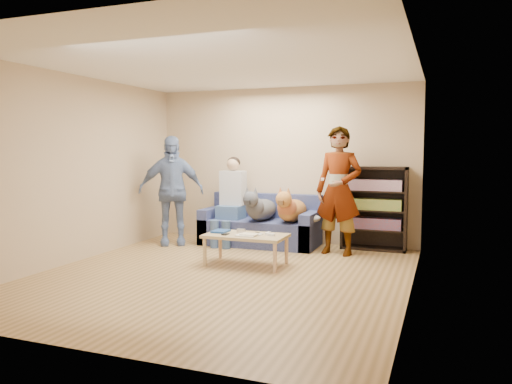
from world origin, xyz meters
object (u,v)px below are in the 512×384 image
at_px(person_standing_left, 171,191).
at_px(coffee_table, 246,238).
at_px(dog_gray, 260,208).
at_px(camera_silver, 241,231).
at_px(sofa, 261,227).
at_px(person_standing_right, 339,191).
at_px(person_seated, 231,197).
at_px(bookshelf, 374,206).
at_px(notebook_blue, 221,231).
at_px(dog_tan, 291,209).

bearing_deg(person_standing_left, coffee_table, -58.46).
bearing_deg(dog_gray, camera_silver, -82.84).
height_order(person_standing_left, dog_gray, person_standing_left).
bearing_deg(coffee_table, sofa, 102.21).
bearing_deg(camera_silver, person_standing_right, 41.43).
bearing_deg(dog_gray, coffee_table, -78.14).
distance_m(person_seated, bookshelf, 2.32).
bearing_deg(sofa, person_standing_right, -13.39).
bearing_deg(notebook_blue, person_standing_right, 37.19).
xyz_separation_m(person_standing_right, bookshelf, (0.45, 0.55, -0.28)).
xyz_separation_m(person_seated, dog_gray, (0.54, -0.09, -0.14)).
relative_size(sofa, coffee_table, 1.73).
height_order(sofa, dog_gray, dog_gray).
xyz_separation_m(person_standing_left, person_seated, (0.89, 0.41, -0.12)).
height_order(notebook_blue, person_seated, person_seated).
bearing_deg(camera_silver, coffee_table, -45.00).
height_order(person_standing_right, sofa, person_standing_right).
height_order(person_standing_right, person_standing_left, person_standing_right).
relative_size(camera_silver, dog_tan, 0.09).
xyz_separation_m(dog_tan, coffee_table, (-0.25, -1.29, -0.26)).
relative_size(person_seated, dog_gray, 1.18).
relative_size(notebook_blue, bookshelf, 0.20).
relative_size(camera_silver, sofa, 0.06).
relative_size(person_standing_right, dog_gray, 1.54).
height_order(person_standing_left, sofa, person_standing_left).
distance_m(person_standing_left, person_seated, 0.98).
bearing_deg(bookshelf, notebook_blue, -138.95).
distance_m(person_standing_left, camera_silver, 1.82).
height_order(notebook_blue, coffee_table, notebook_blue).
bearing_deg(sofa, coffee_table, -77.79).
distance_m(dog_tan, coffee_table, 1.33).
bearing_deg(sofa, camera_silver, -81.69).
xyz_separation_m(person_standing_right, sofa, (-1.35, 0.32, -0.68)).
bearing_deg(camera_silver, bookshelf, 44.40).
xyz_separation_m(camera_silver, person_seated, (-0.69, 1.21, 0.33)).
height_order(person_standing_left, dog_tan, person_standing_left).
relative_size(person_standing_right, person_seated, 1.30).
distance_m(camera_silver, bookshelf, 2.26).
bearing_deg(person_standing_left, notebook_blue, -63.88).
bearing_deg(coffee_table, dog_gray, 101.86).
distance_m(camera_silver, dog_tan, 1.24).
bearing_deg(notebook_blue, dog_gray, 83.39).
xyz_separation_m(camera_silver, bookshelf, (1.60, 1.57, 0.23)).
xyz_separation_m(dog_gray, dog_tan, (0.51, 0.04, 0.00)).
height_order(person_standing_left, person_seated, person_standing_left).
distance_m(sofa, bookshelf, 1.86).
bearing_deg(sofa, dog_gray, -75.70).
height_order(sofa, bookshelf, bookshelf).
xyz_separation_m(sofa, bookshelf, (1.80, 0.23, 0.40)).
distance_m(sofa, coffee_table, 1.49).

